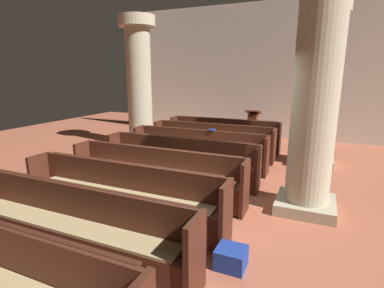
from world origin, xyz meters
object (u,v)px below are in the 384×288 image
object	(u,v)px
pillar_far_side	(139,81)
pillar_aisle_rear	(316,88)
kneeler_box_blue	(231,258)
pew_row_0	(223,133)
pew_row_4	(155,172)
pew_row_2	(198,148)
pew_row_5	(121,192)
pillar_aisle_side	(319,83)
lectern	(252,129)
pew_row_1	(212,139)
hymn_book	(212,130)
pew_row_3	(180,158)
pew_row_6	(69,223)

from	to	relation	value
pillar_far_side	pillar_aisle_rear	size ratio (longest dim) A/B	1.00
kneeler_box_blue	pillar_far_side	bearing A→B (deg)	132.20
pillar_far_side	kneeler_box_blue	bearing A→B (deg)	-47.80
pew_row_0	kneeler_box_blue	size ratio (longest dim) A/B	9.76
pew_row_4	kneeler_box_blue	bearing A→B (deg)	-37.51
pew_row_2	pew_row_5	bearing A→B (deg)	-90.00
kneeler_box_blue	pew_row_2	bearing A→B (deg)	118.15
pillar_aisle_side	pew_row_4	bearing A→B (deg)	-126.57
pew_row_0	lectern	bearing A→B (deg)	56.09
pew_row_0	lectern	size ratio (longest dim) A/B	3.04
pew_row_1	hymn_book	bearing A→B (deg)	-71.01
pillar_aisle_side	kneeler_box_blue	size ratio (longest dim) A/B	11.24
pew_row_2	lectern	distance (m)	3.03
pew_row_1	hymn_book	xyz separation A→B (m)	(0.28, -0.80, 0.42)
kneeler_box_blue	pew_row_1	bearing A→B (deg)	112.46
pillar_aisle_side	pillar_aisle_rear	world-z (taller)	same
pew_row_4	lectern	world-z (taller)	lectern
pew_row_3	pew_row_0	bearing A→B (deg)	90.00
pew_row_6	pew_row_5	bearing A→B (deg)	90.00
pew_row_1	pew_row_4	world-z (taller)	same
pew_row_4	pillar_aisle_rear	distance (m)	2.96
pillar_aisle_side	hymn_book	world-z (taller)	pillar_aisle_side
kneeler_box_blue	hymn_book	bearing A→B (deg)	113.21
pew_row_3	pew_row_6	size ratio (longest dim) A/B	1.00
pillar_aisle_rear	pew_row_2	bearing A→B (deg)	149.92
pew_row_4	pew_row_5	distance (m)	0.99
pew_row_0	pillar_aisle_side	size ratio (longest dim) A/B	0.87
pew_row_6	kneeler_box_blue	size ratio (longest dim) A/B	9.76
pew_row_5	pew_row_2	bearing A→B (deg)	90.00
pew_row_6	pillar_far_side	world-z (taller)	pillar_far_side
pew_row_3	pillar_aisle_rear	world-z (taller)	pillar_aisle_rear
pew_row_4	pillar_aisle_side	bearing A→B (deg)	53.43
pew_row_0	pew_row_6	size ratio (longest dim) A/B	1.00
pillar_aisle_rear	hymn_book	xyz separation A→B (m)	(-2.22, 1.64, -1.08)
pew_row_4	pillar_aisle_rear	bearing A→B (deg)	12.15
pew_row_0	pew_row_6	distance (m)	5.96
pew_row_1	pew_row_5	size ratio (longest dim) A/B	1.00
pew_row_4	pew_row_6	xyz separation A→B (m)	(0.00, -1.99, 0.00)
pew_row_6	pillar_far_side	size ratio (longest dim) A/B	0.87
pew_row_2	pillar_aisle_rear	world-z (taller)	pillar_aisle_rear
lectern	pew_row_0	bearing A→B (deg)	-123.91
pew_row_4	pillar_aisle_side	xyz separation A→B (m)	(2.50, 3.37, 1.50)
pew_row_6	lectern	world-z (taller)	lectern
pillar_aisle_side	lectern	bearing A→B (deg)	139.42
pew_row_3	pew_row_4	world-z (taller)	same
hymn_book	kneeler_box_blue	xyz separation A→B (m)	(1.53, -3.56, -0.77)
pillar_far_side	hymn_book	xyz separation A→B (m)	(2.72, -1.13, -1.08)
pew_row_3	pillar_far_side	world-z (taller)	pillar_far_side
pew_row_2	lectern	world-z (taller)	lectern
pew_row_0	pew_row_6	world-z (taller)	same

